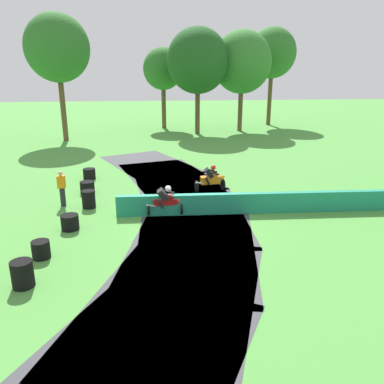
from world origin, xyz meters
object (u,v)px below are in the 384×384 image
motorcycle_chase_orange (212,179)px  tire_stack_extra_b (89,174)px  motorcycle_lead_red (167,201)px  tire_stack_mid_a (41,250)px  track_marshal (62,189)px  tire_stack_near (22,274)px  tire_stack_extra_a (87,187)px  tire_stack_far (89,199)px  tire_stack_mid_b (70,222)px

motorcycle_chase_orange → tire_stack_extra_b: (-6.57, 2.95, -0.36)m
motorcycle_lead_red → tire_stack_mid_a: motorcycle_lead_red is taller
motorcycle_lead_red → track_marshal: 4.99m
tire_stack_near → tire_stack_extra_a: tire_stack_near is taller
tire_stack_mid_a → tire_stack_far: (0.84, 4.85, 0.10)m
motorcycle_chase_orange → tire_stack_extra_b: bearing=155.8°
tire_stack_mid_a → tire_stack_extra_a: same height
tire_stack_mid_a → tire_stack_mid_b: (0.48, 2.37, 0.00)m
motorcycle_chase_orange → tire_stack_extra_a: bearing=177.3°
tire_stack_mid_b → tire_stack_extra_b: (-0.34, 7.33, -0.00)m
tire_stack_mid_a → tire_stack_mid_b: same height
motorcycle_chase_orange → tire_stack_far: motorcycle_chase_orange is taller
tire_stack_near → tire_stack_mid_a: bearing=88.7°
tire_stack_near → tire_stack_mid_b: 4.19m
motorcycle_chase_orange → tire_stack_mid_b: 7.63m
tire_stack_near → tire_stack_extra_a: bearing=86.9°
motorcycle_chase_orange → tire_stack_mid_b: motorcycle_chase_orange is taller
tire_stack_mid_a → tire_stack_extra_b: 9.70m
tire_stack_extra_a → tire_stack_extra_b: 2.67m
tire_stack_extra_b → track_marshal: track_marshal is taller
tire_stack_far → motorcycle_lead_red: bearing=-20.7°
tire_stack_extra_a → track_marshal: bearing=-114.0°
tire_stack_extra_b → track_marshal: 4.54m
tire_stack_mid_a → tire_stack_extra_b: (0.14, 9.70, -0.00)m
motorcycle_lead_red → tire_stack_extra_a: bearing=137.8°
motorcycle_chase_orange → tire_stack_near: motorcycle_chase_orange is taller
tire_stack_mid_a → tire_stack_far: bearing=80.2°
tire_stack_near → tire_stack_far: 6.69m
tire_stack_far → tire_stack_extra_b: (-0.70, 4.85, -0.10)m
motorcycle_lead_red → tire_stack_near: 6.88m
tire_stack_mid_b → tire_stack_extra_b: same height
motorcycle_chase_orange → motorcycle_lead_red: bearing=-126.7°
motorcycle_lead_red → tire_stack_far: bearing=159.3°
tire_stack_far → tire_stack_extra_b: bearing=98.2°
tire_stack_near → tire_stack_extra_b: size_ratio=1.17×
tire_stack_mid_a → track_marshal: track_marshal is taller
tire_stack_mid_a → tire_stack_mid_b: bearing=78.5°
tire_stack_near → tire_stack_extra_a: size_ratio=1.12×
tire_stack_extra_a → motorcycle_lead_red: bearing=-42.2°
tire_stack_near → tire_stack_extra_a: (0.48, 8.83, -0.10)m
motorcycle_chase_orange → tire_stack_far: 6.18m
motorcycle_lead_red → track_marshal: size_ratio=1.03×
tire_stack_mid_b → tire_stack_near: bearing=-97.2°
motorcycle_lead_red → tire_stack_far: 3.72m
tire_stack_extra_b → tire_stack_mid_b: bearing=-87.3°
motorcycle_lead_red → motorcycle_chase_orange: 4.01m
tire_stack_mid_a → tire_stack_far: size_ratio=0.75×
tire_stack_far → tire_stack_extra_a: bearing=100.3°
motorcycle_chase_orange → tire_stack_far: size_ratio=2.10×
tire_stack_mid_a → tire_stack_extra_a: (0.44, 7.05, 0.00)m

